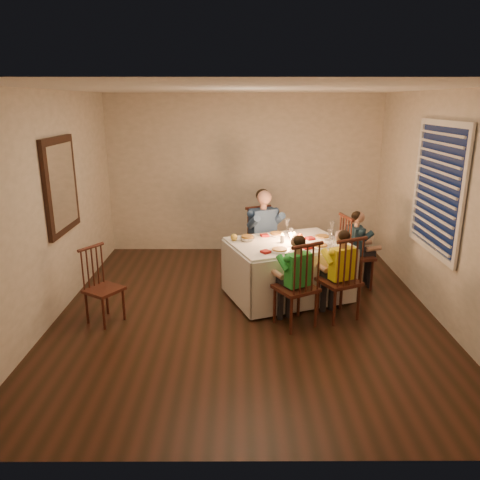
{
  "coord_description": "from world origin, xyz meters",
  "views": [
    {
      "loc": [
        -0.09,
        -5.25,
        2.47
      ],
      "look_at": [
        -0.07,
        0.15,
        0.86
      ],
      "focal_mm": 35.0,
      "sensor_mm": 36.0,
      "label": 1
    }
  ],
  "objects_px": {
    "dining_table": "(288,258)",
    "child_green": "(294,325)",
    "chair_near_right": "(337,317)",
    "chair_extra": "(107,321)",
    "child_teal": "(354,287)",
    "serving_bowl": "(247,239)",
    "chair_adult": "(263,277)",
    "adult": "(263,277)",
    "chair_near_left": "(294,325)",
    "chair_end": "(354,287)",
    "child_yellow": "(337,317)"
  },
  "relations": [
    {
      "from": "dining_table",
      "to": "child_green",
      "type": "height_order",
      "value": "dining_table"
    },
    {
      "from": "chair_near_right",
      "to": "chair_extra",
      "type": "bearing_deg",
      "value": -23.13
    },
    {
      "from": "child_teal",
      "to": "chair_extra",
      "type": "bearing_deg",
      "value": 95.77
    },
    {
      "from": "chair_near_right",
      "to": "serving_bowl",
      "type": "xyz_separation_m",
      "value": [
        -1.06,
        0.65,
        0.78
      ]
    },
    {
      "from": "chair_extra",
      "to": "child_teal",
      "type": "height_order",
      "value": "child_teal"
    },
    {
      "from": "dining_table",
      "to": "serving_bowl",
      "type": "relative_size",
      "value": 8.84
    },
    {
      "from": "chair_extra",
      "to": "chair_adult",
      "type": "bearing_deg",
      "value": -19.72
    },
    {
      "from": "adult",
      "to": "child_teal",
      "type": "relative_size",
      "value": 1.2
    },
    {
      "from": "chair_near_left",
      "to": "chair_near_right",
      "type": "distance_m",
      "value": 0.57
    },
    {
      "from": "adult",
      "to": "chair_adult",
      "type": "bearing_deg",
      "value": 0.0
    },
    {
      "from": "chair_near_right",
      "to": "child_green",
      "type": "distance_m",
      "value": 0.57
    },
    {
      "from": "chair_end",
      "to": "chair_extra",
      "type": "bearing_deg",
      "value": 95.77
    },
    {
      "from": "chair_adult",
      "to": "child_teal",
      "type": "height_order",
      "value": "child_teal"
    },
    {
      "from": "chair_near_right",
      "to": "adult",
      "type": "xyz_separation_m",
      "value": [
        -0.81,
        1.33,
        0.0
      ]
    },
    {
      "from": "child_yellow",
      "to": "chair_near_right",
      "type": "bearing_deg",
      "value": 180.0
    },
    {
      "from": "chair_near_left",
      "to": "child_green",
      "type": "relative_size",
      "value": 0.95
    },
    {
      "from": "chair_near_right",
      "to": "child_teal",
      "type": "xyz_separation_m",
      "value": [
        0.42,
        0.93,
        0.0
      ]
    },
    {
      "from": "adult",
      "to": "child_teal",
      "type": "bearing_deg",
      "value": -42.01
    },
    {
      "from": "dining_table",
      "to": "chair_adult",
      "type": "distance_m",
      "value": 0.95
    },
    {
      "from": "dining_table",
      "to": "chair_adult",
      "type": "relative_size",
      "value": 1.68
    },
    {
      "from": "adult",
      "to": "child_green",
      "type": "height_order",
      "value": "adult"
    },
    {
      "from": "child_yellow",
      "to": "child_teal",
      "type": "distance_m",
      "value": 1.02
    },
    {
      "from": "dining_table",
      "to": "chair_adult",
      "type": "height_order",
      "value": "dining_table"
    },
    {
      "from": "child_teal",
      "to": "serving_bowl",
      "type": "bearing_deg",
      "value": 88.03
    },
    {
      "from": "dining_table",
      "to": "chair_extra",
      "type": "height_order",
      "value": "dining_table"
    },
    {
      "from": "chair_adult",
      "to": "child_green",
      "type": "relative_size",
      "value": 0.95
    },
    {
      "from": "child_teal",
      "to": "chair_adult",
      "type": "bearing_deg",
      "value": 59.65
    },
    {
      "from": "adult",
      "to": "chair_extra",
      "type": "bearing_deg",
      "value": -167.12
    },
    {
      "from": "child_green",
      "to": "serving_bowl",
      "type": "height_order",
      "value": "serving_bowl"
    },
    {
      "from": "chair_adult",
      "to": "adult",
      "type": "height_order",
      "value": "adult"
    },
    {
      "from": "adult",
      "to": "child_teal",
      "type": "height_order",
      "value": "adult"
    },
    {
      "from": "chair_near_right",
      "to": "chair_extra",
      "type": "relative_size",
      "value": 1.14
    },
    {
      "from": "chair_near_left",
      "to": "child_green",
      "type": "distance_m",
      "value": 0.0
    },
    {
      "from": "adult",
      "to": "child_teal",
      "type": "distance_m",
      "value": 1.3
    },
    {
      "from": "chair_adult",
      "to": "serving_bowl",
      "type": "xyz_separation_m",
      "value": [
        -0.25,
        -0.67,
        0.78
      ]
    },
    {
      "from": "child_green",
      "to": "child_yellow",
      "type": "distance_m",
      "value": 0.57
    },
    {
      "from": "child_green",
      "to": "child_teal",
      "type": "distance_m",
      "value": 1.48
    },
    {
      "from": "chair_end",
      "to": "chair_extra",
      "type": "relative_size",
      "value": 1.14
    },
    {
      "from": "chair_near_right",
      "to": "adult",
      "type": "relative_size",
      "value": 0.79
    },
    {
      "from": "adult",
      "to": "child_yellow",
      "type": "distance_m",
      "value": 1.56
    },
    {
      "from": "chair_extra",
      "to": "child_teal",
      "type": "xyz_separation_m",
      "value": [
        3.14,
        1.04,
        0.0
      ]
    },
    {
      "from": "child_green",
      "to": "child_yellow",
      "type": "xyz_separation_m",
      "value": [
        0.53,
        0.2,
        0.0
      ]
    },
    {
      "from": "dining_table",
      "to": "chair_near_right",
      "type": "xyz_separation_m",
      "value": [
        0.54,
        -0.6,
        -0.54
      ]
    },
    {
      "from": "child_yellow",
      "to": "serving_bowl",
      "type": "relative_size",
      "value": 5.54
    },
    {
      "from": "chair_near_left",
      "to": "dining_table",
      "type": "bearing_deg",
      "value": -118.79
    },
    {
      "from": "dining_table",
      "to": "chair_extra",
      "type": "distance_m",
      "value": 2.35
    },
    {
      "from": "chair_end",
      "to": "child_green",
      "type": "bearing_deg",
      "value": 127.36
    },
    {
      "from": "chair_near_left",
      "to": "chair_extra",
      "type": "distance_m",
      "value": 2.19
    },
    {
      "from": "chair_near_right",
      "to": "child_yellow",
      "type": "xyz_separation_m",
      "value": [
        0.0,
        0.0,
        0.0
      ]
    },
    {
      "from": "chair_adult",
      "to": "serving_bowl",
      "type": "height_order",
      "value": "serving_bowl"
    }
  ]
}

